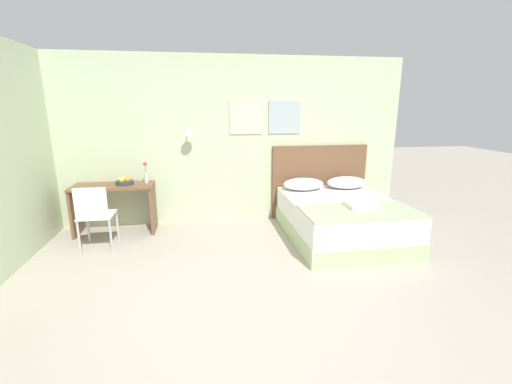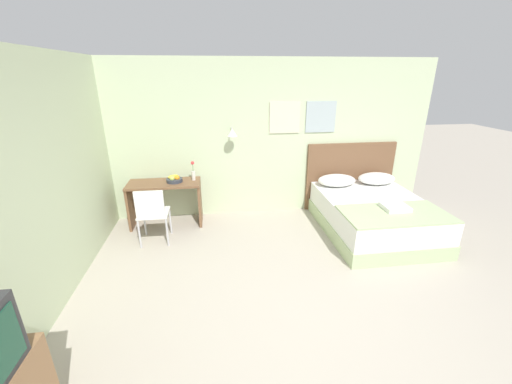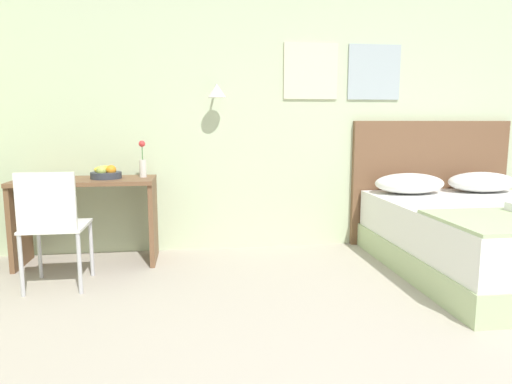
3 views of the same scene
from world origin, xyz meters
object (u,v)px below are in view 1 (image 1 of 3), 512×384
at_px(flower_vase, 146,175).
at_px(folded_towel_near_foot, 360,205).
at_px(pillow_left, 303,184).
at_px(desk, 114,200).
at_px(desk_chair, 94,212).
at_px(fruit_bowl, 125,182).
at_px(throw_blanket, 360,211).
at_px(pillow_right, 347,182).
at_px(bed, 341,219).
at_px(headboard, 319,181).

bearing_deg(flower_vase, folded_towel_near_foot, -22.78).
height_order(pillow_left, desk, pillow_left).
height_order(desk, desk_chair, desk_chair).
relative_size(desk, fruit_bowl, 4.47).
bearing_deg(folded_towel_near_foot, throw_blanket, -115.35).
distance_m(pillow_right, desk, 3.67).
bearing_deg(pillow_left, desk, 179.61).
xyz_separation_m(throw_blanket, fruit_bowl, (-3.13, 1.30, 0.22)).
bearing_deg(pillow_right, bed, -117.56).
bearing_deg(flower_vase, headboard, 4.48).
distance_m(bed, pillow_right, 0.88).
relative_size(fruit_bowl, flower_vase, 0.81).
relative_size(desk, desk_chair, 1.31).
relative_size(throw_blanket, desk_chair, 1.68).
bearing_deg(desk_chair, flower_vase, 50.81).
bearing_deg(desk_chair, desk, 81.37).
bearing_deg(desk_chair, pillow_left, 11.77).
relative_size(desk_chair, flower_vase, 2.74).
bearing_deg(bed, pillow_right, 62.44).
relative_size(pillow_left, throw_blanket, 0.45).
relative_size(pillow_left, desk_chair, 0.75).
height_order(pillow_right, folded_towel_near_foot, pillow_right).
distance_m(pillow_left, fruit_bowl, 2.76).
distance_m(headboard, desk, 3.31).
xyz_separation_m(pillow_right, desk, (-3.67, 0.02, -0.14)).
xyz_separation_m(pillow_left, desk_chair, (-3.03, -0.63, -0.13)).
height_order(pillow_right, throw_blanket, pillow_right).
distance_m(folded_towel_near_foot, desk, 3.56).
distance_m(headboard, pillow_right, 0.48).
distance_m(pillow_right, flower_vase, 3.20).
relative_size(headboard, folded_towel_near_foot, 4.72).
xyz_separation_m(pillow_left, pillow_right, (0.74, 0.00, 0.00)).
bearing_deg(pillow_right, desk, 179.69).
xyz_separation_m(bed, pillow_left, (-0.37, 0.71, 0.38)).
bearing_deg(fruit_bowl, folded_towel_near_foot, -19.99).
bearing_deg(folded_towel_near_foot, pillow_left, 110.90).
relative_size(throw_blanket, fruit_bowl, 5.70).
relative_size(bed, headboard, 1.19).
bearing_deg(bed, desk, 167.58).
bearing_deg(throw_blanket, desk, 158.62).
xyz_separation_m(desk_chair, flower_vase, (0.58, 0.71, 0.35)).
relative_size(bed, flower_vase, 6.07).
height_order(desk_chair, fruit_bowl, desk_chair).
distance_m(pillow_left, desk_chair, 3.10).
bearing_deg(fruit_bowl, throw_blanket, -22.54).
bearing_deg(throw_blanket, fruit_bowl, 157.46).
distance_m(folded_towel_near_foot, fruit_bowl, 3.40).
xyz_separation_m(pillow_right, throw_blanket, (-0.37, -1.27, -0.08)).
distance_m(pillow_right, desk_chair, 3.82).
height_order(bed, desk, desk).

